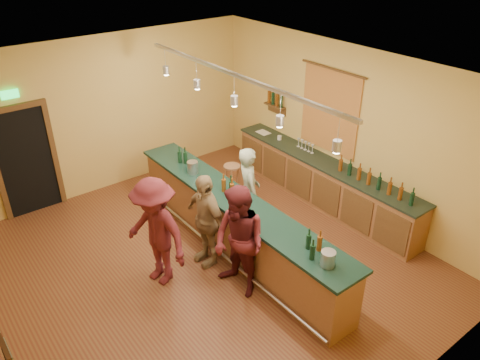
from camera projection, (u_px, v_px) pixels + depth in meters
floor at (206, 264)px, 7.88m from camera, size 7.00×7.00×0.00m
ceiling at (197, 78)px, 6.32m from camera, size 6.50×7.00×0.02m
wall_back at (106, 115)px, 9.51m from camera, size 6.50×0.02×3.20m
wall_front at (396, 316)px, 4.68m from camera, size 6.50×0.02×3.20m
wall_right at (345, 130)px, 8.84m from camera, size 0.02×7.00×3.20m
doorway at (25, 159)px, 8.82m from camera, size 1.15×0.09×2.48m
tapestry at (330, 112)px, 8.98m from camera, size 0.03×1.40×1.60m
bottle_shelf at (275, 100)px, 10.08m from camera, size 0.17×0.55×0.54m
back_counter at (323, 182)px, 9.35m from camera, size 0.60×4.55×1.27m
tasting_bar at (235, 221)px, 7.92m from camera, size 0.73×5.10×1.38m
pendant_track at (234, 85)px, 6.76m from camera, size 0.11×4.60×0.50m
bartender at (249, 191)px, 8.34m from camera, size 0.61×0.72×1.68m
customer_a at (239, 242)px, 6.91m from camera, size 0.76×0.94×1.81m
customer_b at (205, 220)px, 7.57m from camera, size 0.40×0.97×1.65m
customer_c at (156, 232)px, 7.12m from camera, size 0.95×1.31×1.83m
bar_stool at (232, 172)px, 9.57m from camera, size 0.34×0.34×0.70m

